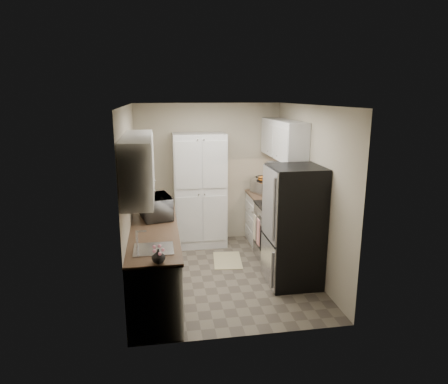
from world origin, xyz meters
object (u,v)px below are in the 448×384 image
at_px(electric_range, 279,232).
at_px(refrigerator, 294,226).
at_px(pantry_cabinet, 200,190).
at_px(wine_bottle, 147,204).
at_px(toaster_oven, 263,187).
at_px(microwave, 156,207).

xyz_separation_m(electric_range, refrigerator, (-0.03, -0.80, 0.37)).
height_order(pantry_cabinet, wine_bottle, pantry_cabinet).
bearing_deg(electric_range, toaster_oven, 93.06).
relative_size(refrigerator, wine_bottle, 5.88).
height_order(pantry_cabinet, toaster_oven, pantry_cabinet).
height_order(pantry_cabinet, refrigerator, pantry_cabinet).
xyz_separation_m(microwave, wine_bottle, (-0.13, 0.25, -0.02)).
bearing_deg(microwave, toaster_oven, -71.80).
xyz_separation_m(pantry_cabinet, refrigerator, (1.14, -1.73, -0.15)).
bearing_deg(pantry_cabinet, microwave, -121.56).
height_order(microwave, wine_bottle, microwave).
relative_size(pantry_cabinet, wine_bottle, 6.92).
height_order(microwave, toaster_oven, microwave).
relative_size(electric_range, toaster_oven, 2.84).
height_order(electric_range, microwave, microwave).
distance_m(pantry_cabinet, electric_range, 1.58).
height_order(wine_bottle, toaster_oven, wine_bottle).
relative_size(microwave, wine_bottle, 2.02).
xyz_separation_m(pantry_cabinet, toaster_oven, (1.13, -0.09, 0.04)).
height_order(electric_range, refrigerator, refrigerator).
distance_m(electric_range, microwave, 2.05).
bearing_deg(toaster_oven, pantry_cabinet, 157.05).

